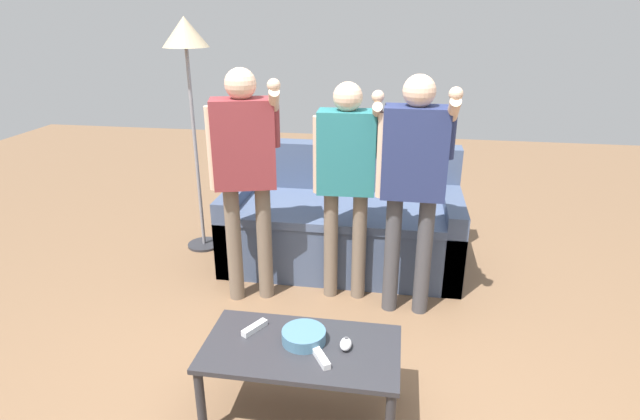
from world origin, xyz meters
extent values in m
plane|color=brown|center=(0.00, 0.00, 0.00)|extent=(12.00, 12.00, 0.00)
cube|color=#475675|center=(-0.19, 1.50, 0.22)|extent=(1.81, 0.90, 0.45)
cube|color=#4D5D7E|center=(-0.19, 1.42, 0.48)|extent=(1.53, 0.78, 0.06)
cube|color=#475675|center=(-0.19, 1.86, 0.67)|extent=(1.81, 0.18, 0.44)
cube|color=#475675|center=(-1.02, 1.50, 0.30)|extent=(0.14, 0.90, 0.61)
cube|color=#475675|center=(0.64, 1.50, 0.30)|extent=(0.14, 0.90, 0.61)
cube|color=#2D2D33|center=(-0.19, -0.19, 0.39)|extent=(0.94, 0.50, 0.03)
cylinder|color=#2D2D33|center=(-0.62, -0.41, 0.19)|extent=(0.04, 0.04, 0.38)
cylinder|color=#2D2D33|center=(-0.62, 0.03, 0.19)|extent=(0.04, 0.04, 0.38)
cylinder|color=#2D2D33|center=(0.25, 0.03, 0.19)|extent=(0.04, 0.04, 0.38)
cylinder|color=teal|center=(-0.18, -0.15, 0.43)|extent=(0.21, 0.21, 0.06)
ellipsoid|color=white|center=(0.02, -0.17, 0.43)|extent=(0.06, 0.09, 0.05)
cylinder|color=#4C4C51|center=(0.02, -0.16, 0.45)|extent=(0.02, 0.02, 0.01)
cylinder|color=#2D2D33|center=(-1.40, 1.60, 0.01)|extent=(0.28, 0.28, 0.02)
cylinder|color=gray|center=(-1.40, 1.60, 0.83)|extent=(0.03, 0.03, 1.62)
cone|color=#C1AD89|center=(-1.40, 1.60, 1.75)|extent=(0.35, 0.35, 0.22)
cylinder|color=#756656|center=(-0.85, 0.83, 0.41)|extent=(0.10, 0.10, 0.83)
cylinder|color=#756656|center=(-0.66, 0.89, 0.41)|extent=(0.10, 0.10, 0.83)
cube|color=brown|center=(-0.76, 0.86, 1.11)|extent=(0.43, 0.31, 0.57)
sphere|color=beige|center=(-0.76, 0.86, 1.48)|extent=(0.20, 0.20, 0.20)
cylinder|color=beige|center=(-0.94, 0.81, 1.08)|extent=(0.07, 0.07, 0.54)
cylinder|color=brown|center=(-0.57, 0.92, 1.22)|extent=(0.07, 0.07, 0.27)
cylinder|color=beige|center=(-0.55, 0.84, 1.38)|extent=(0.13, 0.26, 0.21)
sphere|color=beige|center=(-0.52, 0.77, 1.49)|extent=(0.08, 0.08, 0.08)
cylinder|color=#756656|center=(-0.21, 0.98, 0.39)|extent=(0.10, 0.10, 0.78)
cylinder|color=#756656|center=(-0.01, 0.99, 0.39)|extent=(0.10, 0.10, 0.78)
cube|color=#28757A|center=(-0.11, 0.98, 1.05)|extent=(0.38, 0.21, 0.54)
sphere|color=beige|center=(-0.11, 0.98, 1.40)|extent=(0.19, 0.19, 0.19)
cylinder|color=beige|center=(-0.30, 0.98, 1.02)|extent=(0.07, 0.07, 0.51)
cylinder|color=#28757A|center=(0.07, 0.99, 1.15)|extent=(0.07, 0.07, 0.25)
cylinder|color=beige|center=(0.08, 0.93, 1.31)|extent=(0.07, 0.25, 0.17)
sphere|color=beige|center=(0.08, 0.87, 1.42)|extent=(0.08, 0.08, 0.08)
cylinder|color=#47474C|center=(0.21, 0.86, 0.41)|extent=(0.10, 0.10, 0.82)
cylinder|color=#47474C|center=(0.42, 0.86, 0.41)|extent=(0.10, 0.10, 0.82)
cube|color=navy|center=(0.32, 0.86, 1.10)|extent=(0.39, 0.21, 0.56)
sphere|color=beige|center=(0.32, 0.86, 1.46)|extent=(0.19, 0.19, 0.19)
cylinder|color=beige|center=(0.12, 0.86, 1.07)|extent=(0.07, 0.07, 0.53)
cylinder|color=navy|center=(0.51, 0.86, 1.20)|extent=(0.07, 0.07, 0.27)
cylinder|color=beige|center=(0.51, 0.78, 1.36)|extent=(0.07, 0.26, 0.20)
sphere|color=beige|center=(0.51, 0.71, 1.47)|extent=(0.08, 0.08, 0.08)
cube|color=white|center=(-0.44, -0.10, 0.42)|extent=(0.11, 0.15, 0.03)
cylinder|color=silver|center=(-0.43, -0.08, 0.43)|extent=(0.01, 0.01, 0.00)
cube|color=silver|center=(-0.46, -0.14, 0.43)|extent=(0.02, 0.02, 0.00)
cube|color=white|center=(-0.08, -0.28, 0.42)|extent=(0.11, 0.14, 0.03)
cylinder|color=silver|center=(-0.09, -0.26, 0.43)|extent=(0.01, 0.01, 0.00)
cube|color=silver|center=(-0.05, -0.32, 0.43)|extent=(0.02, 0.02, 0.00)
camera|label=1|loc=(0.22, -2.16, 1.89)|focal=28.42mm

